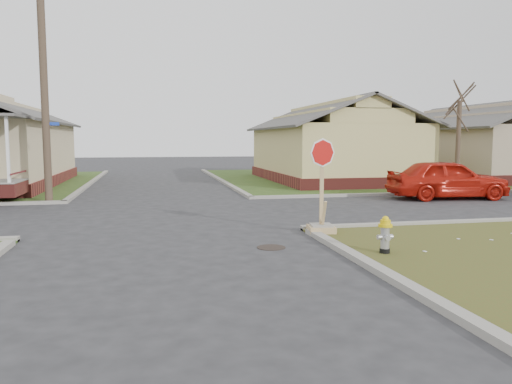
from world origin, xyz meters
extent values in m
plane|color=#272729|center=(0.00, 0.00, 0.00)|extent=(120.00, 120.00, 0.00)
cube|color=#2A4318|center=(22.00, 18.00, 0.03)|extent=(37.00, 19.00, 0.05)
cylinder|color=black|center=(2.20, -0.50, 0.01)|extent=(0.64, 0.64, 0.01)
cube|color=maroon|center=(10.00, 16.50, 0.30)|extent=(7.20, 11.20, 0.60)
cube|color=tan|center=(10.00, 16.50, 1.90)|extent=(7.00, 11.00, 2.60)
cube|color=maroon|center=(20.00, 16.50, 0.30)|extent=(7.20, 11.20, 0.60)
cube|color=tan|center=(20.00, 16.50, 1.90)|extent=(7.00, 11.00, 2.60)
cylinder|color=#413326|center=(-4.20, 8.90, 4.50)|extent=(0.28, 0.28, 9.00)
cylinder|color=#413326|center=(14.00, 10.20, 2.15)|extent=(0.22, 0.22, 4.20)
cylinder|color=black|center=(4.35, -1.71, 0.10)|extent=(0.21, 0.21, 0.10)
cylinder|color=#A8A9AD|center=(4.35, -1.71, 0.37)|extent=(0.18, 0.18, 0.45)
sphere|color=#A8A9AD|center=(4.35, -1.71, 0.59)|extent=(0.18, 0.18, 0.18)
cylinder|color=#DEBD0B|center=(4.35, -1.71, 0.63)|extent=(0.29, 0.29, 0.06)
cylinder|color=#DEBD0B|center=(4.35, -1.71, 0.70)|extent=(0.21, 0.21, 0.10)
sphere|color=#DEBD0B|center=(4.35, -1.71, 0.76)|extent=(0.15, 0.15, 0.15)
cube|color=tan|center=(3.84, 0.81, 0.13)|extent=(0.66, 0.66, 0.16)
cube|color=gray|center=(3.84, 0.81, 0.23)|extent=(0.53, 0.53, 0.04)
cube|color=tan|center=(3.84, 0.81, 1.28)|extent=(0.10, 0.05, 2.24)
cylinder|color=#AF0E0B|center=(3.84, 0.77, 2.08)|extent=(0.60, 0.26, 0.64)
cylinder|color=white|center=(3.84, 0.78, 2.08)|extent=(0.68, 0.30, 0.73)
imported|color=#B4180C|center=(11.42, 7.01, 0.81)|extent=(4.93, 2.41, 1.62)
camera|label=1|loc=(-0.42, -11.15, 2.41)|focal=35.00mm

